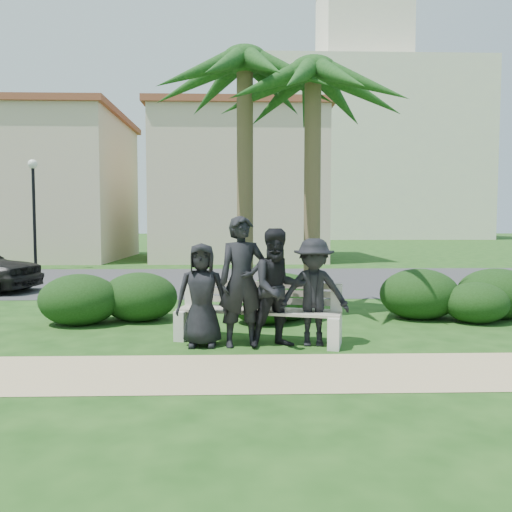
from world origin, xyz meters
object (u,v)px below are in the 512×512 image
object	(u,v)px
man_d	(314,292)
palm_right	(313,74)
street_lamp	(34,194)
park_bench	(257,316)
man_a	(202,295)
man_b	(242,282)
palm_left	(245,64)
man_c	(278,288)

from	to	relation	value
man_d	palm_right	distance (m)	4.51
street_lamp	park_bench	size ratio (longest dim) A/B	1.61
park_bench	man_a	bearing A→B (deg)	-146.89
man_b	palm_left	distance (m)	4.72
man_a	palm_left	world-z (taller)	palm_left
street_lamp	man_b	xyz separation A→B (m)	(8.11, -12.49, -1.98)
street_lamp	man_c	xyz separation A→B (m)	(8.63, -12.55, -2.07)
man_c	palm_left	distance (m)	4.85
palm_left	street_lamp	bearing A→B (deg)	129.54
man_a	palm_right	size ratio (longest dim) A/B	0.27
man_a	palm_right	bearing A→B (deg)	50.25
street_lamp	park_bench	xyz separation A→B (m)	(8.34, -12.21, -2.55)
man_a	man_b	distance (m)	0.63
park_bench	man_c	bearing A→B (deg)	-34.25
park_bench	street_lamp	bearing A→B (deg)	139.69
man_a	palm_left	bearing A→B (deg)	75.88
man_a	man_d	size ratio (longest dim) A/B	0.96
street_lamp	man_a	size ratio (longest dim) A/B	2.81
street_lamp	palm_left	distance (m)	12.98
man_d	palm_left	size ratio (longest dim) A/B	0.27
man_c	palm_left	world-z (taller)	palm_left
man_d	palm_right	size ratio (longest dim) A/B	0.28
palm_left	palm_right	bearing A→B (deg)	-10.80
man_b	man_c	size ratio (longest dim) A/B	1.10
man_b	palm_right	distance (m)	4.57
street_lamp	palm_right	world-z (taller)	palm_right
park_bench	palm_left	distance (m)	5.06
park_bench	palm_left	size ratio (longest dim) A/B	0.45
man_a	street_lamp	bearing A→B (deg)	121.22
street_lamp	palm_right	bearing A→B (deg)	-46.98
street_lamp	man_c	bearing A→B (deg)	-55.50
man_c	palm_left	size ratio (longest dim) A/B	0.30
man_b	park_bench	bearing A→B (deg)	39.67
street_lamp	man_b	distance (m)	15.02
man_a	man_c	xyz separation A→B (m)	(1.12, -0.08, 0.11)
palm_left	man_d	bearing A→B (deg)	-68.88
street_lamp	palm_left	xyz separation A→B (m)	(8.17, -9.89, 1.95)
man_c	man_d	size ratio (longest dim) A/B	1.09
street_lamp	palm_right	xyz separation A→B (m)	(9.46, -10.14, 1.70)
park_bench	man_c	distance (m)	0.66
man_c	man_d	xyz separation A→B (m)	(0.54, 0.08, -0.07)
park_bench	palm_right	size ratio (longest dim) A/B	0.47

